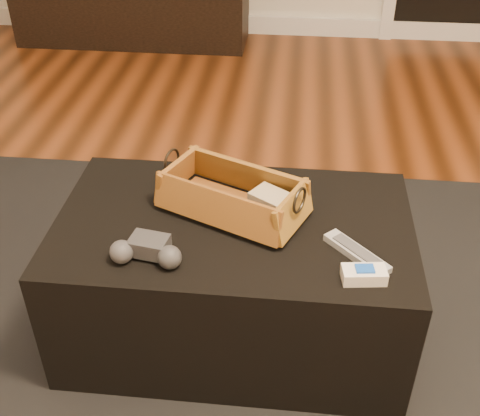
# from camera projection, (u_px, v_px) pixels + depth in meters

# --- Properties ---
(floor) EXTENTS (5.00, 5.50, 0.01)m
(floor) POSITION_uv_depth(u_px,v_px,m) (198.00, 316.00, 1.98)
(floor) COLOR brown
(floor) RESTS_ON ground
(baseboard) EXTENTS (5.00, 0.04, 0.12)m
(baseboard) POSITION_uv_depth(u_px,v_px,m) (261.00, 25.00, 4.16)
(baseboard) COLOR white
(baseboard) RESTS_ON floor
(area_rug) EXTENTS (2.60, 2.00, 0.01)m
(area_rug) POSITION_uv_depth(u_px,v_px,m) (233.00, 339.00, 1.89)
(area_rug) COLOR black
(area_rug) RESTS_ON floor
(ottoman) EXTENTS (1.00, 0.60, 0.42)m
(ottoman) POSITION_uv_depth(u_px,v_px,m) (234.00, 277.00, 1.80)
(ottoman) COLOR black
(ottoman) RESTS_ON area_rug
(tv_remote) EXTENTS (0.22, 0.11, 0.02)m
(tv_remote) POSITION_uv_depth(u_px,v_px,m) (224.00, 204.00, 1.70)
(tv_remote) COLOR black
(tv_remote) RESTS_ON wicker_basket
(cloth_bundle) EXTENTS (0.14, 0.13, 0.06)m
(cloth_bundle) POSITION_uv_depth(u_px,v_px,m) (272.00, 203.00, 1.67)
(cloth_bundle) COLOR tan
(cloth_bundle) RESTS_ON wicker_basket
(wicker_basket) EXTENTS (0.46, 0.36, 0.14)m
(wicker_basket) POSITION_uv_depth(u_px,v_px,m) (233.00, 197.00, 1.69)
(wicker_basket) COLOR brown
(wicker_basket) RESTS_ON ottoman
(game_controller) EXTENTS (0.19, 0.11, 0.06)m
(game_controller) POSITION_uv_depth(u_px,v_px,m) (147.00, 251.00, 1.52)
(game_controller) COLOR #2B2B2D
(game_controller) RESTS_ON ottoman
(silver_remote) EXTENTS (0.17, 0.18, 0.02)m
(silver_remote) POSITION_uv_depth(u_px,v_px,m) (357.00, 253.00, 1.55)
(silver_remote) COLOR #ACB0B4
(silver_remote) RESTS_ON ottoman
(cream_gadget) EXTENTS (0.11, 0.07, 0.04)m
(cream_gadget) POSITION_uv_depth(u_px,v_px,m) (364.00, 274.00, 1.47)
(cream_gadget) COLOR silver
(cream_gadget) RESTS_ON ottoman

